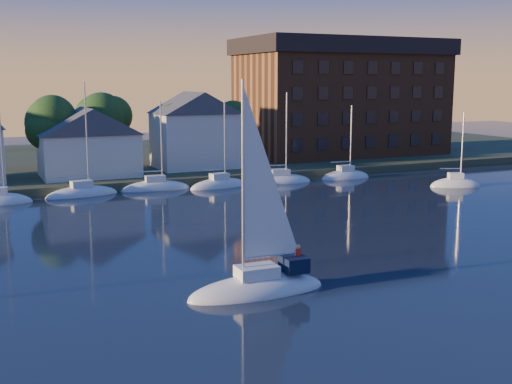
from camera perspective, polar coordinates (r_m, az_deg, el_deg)
ground at (r=30.54m, az=18.58°, el=-14.18°), size 260.00×260.00×0.00m
shoreline_land at (r=97.77m, az=-12.97°, el=2.45°), size 160.00×50.00×2.00m
wooden_dock at (r=75.62m, az=-9.37°, el=0.46°), size 120.00×3.00×1.00m
clubhouse_centre at (r=78.52m, az=-14.69°, el=4.39°), size 11.55×8.40×8.08m
clubhouse_east at (r=83.92m, az=-5.48°, el=5.59°), size 10.50×8.40×9.80m
condo_block at (r=100.48m, az=7.61°, el=8.41°), size 31.00×17.00×17.40m
tree_line at (r=85.92m, az=-10.18°, el=6.37°), size 93.40×5.40×8.90m
moored_fleet at (r=71.01m, az=-14.95°, el=-0.27°), size 71.50×2.40×12.05m
hero_sailboat at (r=37.59m, az=0.27°, el=-8.13°), size 8.54×2.92×13.36m
drifting_sailboat_right at (r=78.15m, az=17.28°, el=0.52°), size 6.18×4.13×9.73m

